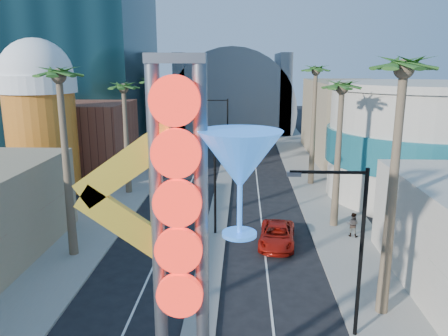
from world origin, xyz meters
TOP-DOWN VIEW (x-y plane):
  - sidewalk_west at (-9.50, 35.00)m, footprint 5.00×100.00m
  - sidewalk_east at (9.50, 35.00)m, footprint 5.00×100.00m
  - median at (0.00, 38.00)m, footprint 1.60×84.00m
  - brick_filler_west at (-16.00, 38.00)m, footprint 10.00×10.00m
  - filler_east at (16.00, 48.00)m, footprint 10.00×20.00m
  - beer_mug at (-17.00, 30.00)m, footprint 7.00×7.00m
  - turquoise_building at (18.00, 30.00)m, footprint 16.60×16.60m
  - canopy at (0.00, 72.00)m, footprint 22.00×16.00m
  - neon_sign at (0.82, 2.96)m, footprint 6.53×2.60m
  - streetlight_0 at (0.55, 20.00)m, footprint 3.79×0.25m
  - streetlight_1 at (-0.55, 44.00)m, footprint 3.79×0.25m
  - streetlight_2 at (6.72, 8.00)m, footprint 3.45×0.25m
  - palm_1 at (-9.00, 16.00)m, footprint 2.40×2.40m
  - palm_2 at (-9.00, 30.00)m, footprint 2.40×2.40m
  - palm_3 at (-9.00, 42.00)m, footprint 2.40×2.40m
  - palm_5 at (9.00, 10.00)m, footprint 2.40×2.40m
  - palm_6 at (9.00, 22.00)m, footprint 2.40×2.40m
  - palm_7 at (9.00, 34.00)m, footprint 2.40×2.40m
  - red_pickup at (4.38, 18.35)m, footprint 2.90×5.34m
  - pedestrian_b at (9.86, 19.79)m, footprint 1.06×0.96m

SIDE VIEW (x-z plane):
  - sidewalk_west at x=-9.50m, z-range 0.00..0.15m
  - sidewalk_east at x=9.50m, z-range 0.00..0.15m
  - median at x=0.00m, z-range 0.00..0.15m
  - red_pickup at x=4.38m, z-range 0.00..1.42m
  - pedestrian_b at x=9.86m, z-range 0.15..1.92m
  - brick_filler_west at x=-16.00m, z-range 0.00..8.00m
  - canopy at x=0.00m, z-range -6.69..15.31m
  - streetlight_2 at x=6.72m, z-range 0.83..8.83m
  - streetlight_0 at x=0.55m, z-range 0.88..8.88m
  - streetlight_1 at x=-0.55m, z-range 0.88..8.88m
  - filler_east at x=16.00m, z-range 0.00..10.00m
  - turquoise_building at x=18.00m, z-range -0.05..10.55m
  - neon_sign at x=0.82m, z-range 1.03..13.58m
  - beer_mug at x=-17.00m, z-range 0.59..15.09m
  - palm_2 at x=-9.00m, z-range 3.88..15.08m
  - palm_3 at x=-9.00m, z-range 3.88..15.08m
  - palm_6 at x=9.00m, z-range 4.08..15.78m
  - palm_1 at x=-9.00m, z-range 4.47..17.17m
  - palm_7 at x=9.00m, z-range 4.47..17.17m
  - palm_5 at x=9.00m, z-range 4.67..17.87m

